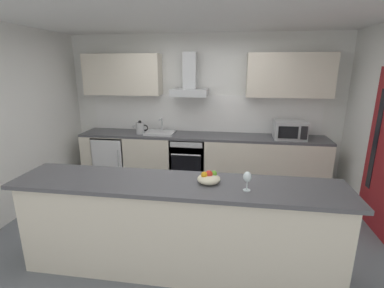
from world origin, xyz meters
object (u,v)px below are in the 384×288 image
(oven, at_px, (189,159))
(microwave, at_px, (290,130))
(range_hood, at_px, (190,82))
(wine_glass, at_px, (247,178))
(kettle, at_px, (140,128))
(refrigerator, at_px, (114,157))
(fruit_bowl, at_px, (209,178))
(sink, at_px, (160,132))

(oven, bearing_deg, microwave, -0.95)
(range_hood, distance_m, wine_glass, 2.70)
(kettle, height_order, range_hood, range_hood)
(oven, xyz_separation_m, kettle, (-0.86, -0.03, 0.55))
(microwave, xyz_separation_m, range_hood, (-1.68, 0.16, 0.74))
(refrigerator, distance_m, wine_glass, 3.34)
(wine_glass, bearing_deg, oven, 111.10)
(microwave, relative_size, range_hood, 0.69)
(oven, xyz_separation_m, wine_glass, (0.90, -2.32, 0.64))
(fruit_bowl, bearing_deg, wine_glass, -20.03)
(microwave, height_order, range_hood, range_hood)
(microwave, distance_m, wine_glass, 2.42)
(microwave, relative_size, wine_glass, 2.81)
(microwave, bearing_deg, fruit_bowl, -117.51)
(oven, xyz_separation_m, refrigerator, (-1.41, -0.00, -0.03))
(oven, distance_m, fruit_bowl, 2.33)
(kettle, bearing_deg, sink, 7.30)
(wine_glass, bearing_deg, kettle, 127.49)
(wine_glass, xyz_separation_m, fruit_bowl, (-0.35, 0.13, -0.08))
(fruit_bowl, bearing_deg, sink, 115.60)
(oven, height_order, refrigerator, oven)
(refrigerator, relative_size, microwave, 1.70)
(kettle, height_order, fruit_bowl, kettle)
(sink, height_order, fruit_bowl, sink)
(microwave, relative_size, sink, 1.00)
(fruit_bowl, bearing_deg, refrigerator, 131.74)
(oven, distance_m, refrigerator, 1.41)
(oven, xyz_separation_m, fruit_bowl, (0.55, -2.20, 0.56))
(microwave, height_order, sink, microwave)
(refrigerator, xyz_separation_m, fruit_bowl, (1.96, -2.19, 0.60))
(oven, distance_m, sink, 0.69)
(wine_glass, bearing_deg, sink, 121.09)
(refrigerator, xyz_separation_m, wine_glass, (2.31, -2.32, 0.68))
(range_hood, xyz_separation_m, wine_glass, (0.90, -2.45, -0.68))
(refrigerator, height_order, sink, sink)
(sink, distance_m, kettle, 0.36)
(sink, xyz_separation_m, fruit_bowl, (1.06, -2.21, 0.10))
(microwave, bearing_deg, refrigerator, 179.53)
(sink, height_order, wine_glass, sink)
(oven, xyz_separation_m, range_hood, (-0.00, 0.13, 1.33))
(refrigerator, bearing_deg, sink, 0.87)
(microwave, bearing_deg, sink, 178.98)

